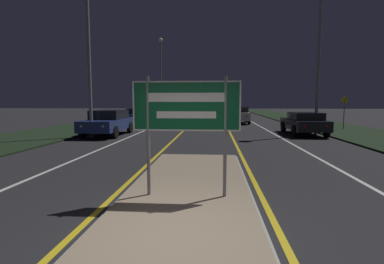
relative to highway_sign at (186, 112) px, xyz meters
name	(u,v)px	position (x,y,z in m)	size (l,w,h in m)	color
ground_plane	(174,242)	(0.00, -1.82, -1.79)	(160.00, 160.00, 0.00)	#232326
median_island	(186,198)	(0.00, 0.00, -1.75)	(2.72, 9.48, 0.10)	#999993
verge_left	(93,125)	(-9.50, 18.18, -1.75)	(5.00, 100.00, 0.08)	black
verge_right	(329,126)	(9.50, 18.18, -1.75)	(5.00, 100.00, 0.08)	black
centre_line_yellow_left	(193,122)	(-1.55, 23.18, -1.79)	(0.12, 70.00, 0.01)	gold
centre_line_yellow_right	(225,122)	(1.55, 23.18, -1.79)	(0.12, 70.00, 0.01)	gold
lane_line_white_left	(166,122)	(-4.20, 23.18, -1.79)	(0.12, 70.00, 0.01)	silver
lane_line_white_right	(252,122)	(4.20, 23.18, -1.79)	(0.12, 70.00, 0.01)	silver
edge_line_white_left	(136,122)	(-7.20, 23.18, -1.79)	(0.10, 70.00, 0.01)	silver
edge_line_white_right	(284,122)	(7.20, 23.18, -1.79)	(0.10, 70.00, 0.01)	silver
highway_sign	(186,112)	(0.00, 0.00, 0.00)	(2.13, 0.07, 2.39)	gray
streetlight_left_near	(88,31)	(-6.11, 9.85, 3.86)	(0.51, 0.51, 8.88)	gray
streetlight_left_far	(161,64)	(-6.58, 33.98, 5.07)	(0.58, 0.58, 10.28)	gray
streetlight_right_near	(320,30)	(6.62, 12.52, 4.33)	(0.62, 0.62, 8.67)	gray
car_receding_0	(304,123)	(5.91, 12.51, -1.07)	(1.96, 4.49, 1.34)	black
car_receding_1	(238,115)	(2.72, 21.53, -1.00)	(1.86, 4.26, 1.50)	silver
car_approaching_0	(108,122)	(-5.69, 11.31, -1.01)	(2.00, 4.71, 1.47)	navy
car_approaching_1	(138,116)	(-6.04, 19.62, -1.05)	(1.96, 4.53, 1.39)	navy
car_approaching_2	(185,113)	(-2.79, 28.08, -1.07)	(1.92, 4.18, 1.37)	black
warning_sign	(344,109)	(9.49, 15.57, -0.34)	(0.60, 0.06, 2.28)	gray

